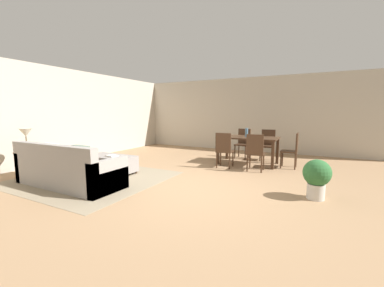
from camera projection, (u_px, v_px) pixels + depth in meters
The scene contains 17 objects.
ground_plane at pixel (190, 187), 4.70m from camera, with size 10.80×10.80×0.00m, color #9E7A56.
wall_back at pixel (254, 115), 8.91m from camera, with size 9.00×0.12×2.70m, color #BCB2A0.
wall_left at pixel (62, 115), 7.04m from camera, with size 0.12×11.00×2.70m, color #BCB2A0.
area_rug at pixel (93, 178), 5.32m from camera, with size 3.00×2.80×0.01m, color gray.
couch at pixel (68, 171), 4.77m from camera, with size 2.27×0.85×0.86m.
ottoman_table at pixel (111, 163), 5.76m from camera, with size 1.19×0.60×0.42m.
side_table at pixel (28, 157), 5.45m from camera, with size 0.40×0.40×0.56m.
table_lamp at pixel (26, 134), 5.38m from camera, with size 0.26×0.26×0.53m.
dining_table at pixel (248, 140), 6.77m from camera, with size 1.60×0.88×0.76m.
dining_chair_near_left at pixel (224, 148), 6.27m from camera, with size 0.43×0.43×0.92m.
dining_chair_near_right at pixel (255, 150), 5.90m from camera, with size 0.42×0.42×0.92m.
dining_chair_far_left at pixel (243, 142), 7.67m from camera, with size 0.43×0.43×0.92m.
dining_chair_far_right at pixel (268, 143), 7.32m from camera, with size 0.42×0.42×0.92m.
dining_chair_head_east at pixel (293, 148), 6.25m from camera, with size 0.41×0.41×0.92m.
vase_centerpiece at pixel (247, 132), 6.80m from camera, with size 0.08×0.08×0.24m, color slate.
book_on_ottoman at pixel (112, 156), 5.63m from camera, with size 0.26×0.20×0.03m, color silver.
potted_plant at pixel (317, 176), 4.03m from camera, with size 0.44×0.44×0.67m.
Camera 1 is at (2.14, -4.01, 1.45)m, focal length 22.72 mm.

